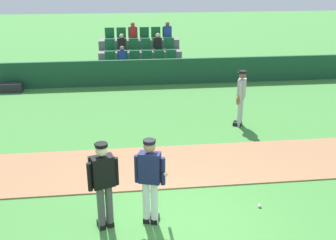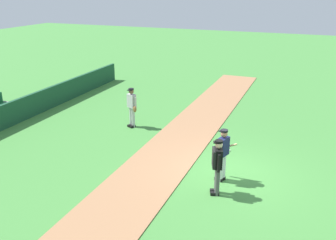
{
  "view_description": "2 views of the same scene",
  "coord_description": "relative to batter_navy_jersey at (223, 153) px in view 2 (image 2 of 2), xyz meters",
  "views": [
    {
      "loc": [
        -0.89,
        -6.48,
        4.64
      ],
      "look_at": [
        0.18,
        2.51,
        1.22
      ],
      "focal_mm": 42.79,
      "sensor_mm": 36.0,
      "label": 1
    },
    {
      "loc": [
        -10.78,
        -2.16,
        5.94
      ],
      "look_at": [
        0.9,
        2.53,
        1.29
      ],
      "focal_mm": 39.16,
      "sensor_mm": 36.0,
      "label": 2
    }
  ],
  "objects": [
    {
      "name": "ground_plane",
      "position": [
        0.44,
        -0.13,
        -0.97
      ],
      "size": [
        80.0,
        80.0,
        0.0
      ],
      "primitive_type": "plane",
      "color": "#42843A"
    },
    {
      "name": "infield_dirt_path",
      "position": [
        0.44,
        2.33,
        -0.95
      ],
      "size": [
        28.0,
        2.29,
        0.03
      ],
      "primitive_type": "cube",
      "color": "#9E704C",
      "rests_on": "ground"
    },
    {
      "name": "batter_navy_jersey",
      "position": [
        0.0,
        0.0,
        0.0
      ],
      "size": [
        0.59,
        0.8,
        1.76
      ],
      "color": "white",
      "rests_on": "ground"
    },
    {
      "name": "umpire_home_plate",
      "position": [
        -0.87,
        -0.04,
        0.03
      ],
      "size": [
        0.56,
        0.4,
        1.76
      ],
      "color": "#4C4C4C",
      "rests_on": "ground"
    },
    {
      "name": "runner_grey_jersey",
      "position": [
        3.18,
        4.85,
        -0.01
      ],
      "size": [
        0.44,
        0.61,
        1.76
      ],
      "color": "#B2B2B2",
      "rests_on": "ground"
    },
    {
      "name": "baseball",
      "position": [
        2.28,
        0.26,
        -0.93
      ],
      "size": [
        0.07,
        0.07,
        0.07
      ],
      "primitive_type": "sphere",
      "color": "white",
      "rests_on": "ground"
    }
  ]
}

